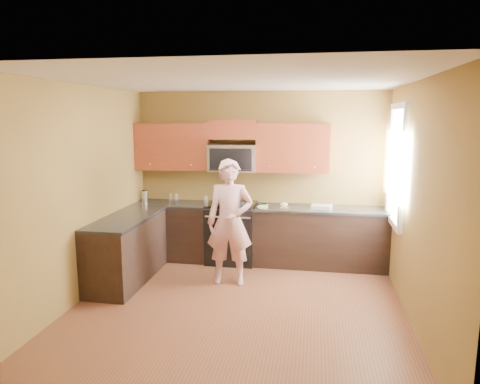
% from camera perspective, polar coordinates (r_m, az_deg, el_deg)
% --- Properties ---
extents(floor, '(4.00, 4.00, 0.00)m').
position_cam_1_polar(floor, '(5.53, -0.25, -14.71)').
color(floor, brown).
rests_on(floor, ground).
extents(ceiling, '(4.00, 4.00, 0.00)m').
position_cam_1_polar(ceiling, '(5.05, -0.27, 14.39)').
color(ceiling, white).
rests_on(ceiling, ground).
extents(wall_back, '(4.00, 0.00, 4.00)m').
position_cam_1_polar(wall_back, '(7.08, 2.56, 2.10)').
color(wall_back, brown).
rests_on(wall_back, ground).
extents(wall_front, '(4.00, 0.00, 4.00)m').
position_cam_1_polar(wall_front, '(3.23, -6.50, -7.26)').
color(wall_front, brown).
rests_on(wall_front, ground).
extents(wall_left, '(0.00, 4.00, 4.00)m').
position_cam_1_polar(wall_left, '(5.81, -20.07, -0.17)').
color(wall_left, brown).
rests_on(wall_left, ground).
extents(wall_right, '(0.00, 4.00, 4.00)m').
position_cam_1_polar(wall_right, '(5.17, 22.12, -1.46)').
color(wall_right, brown).
rests_on(wall_right, ground).
extents(cabinet_back_run, '(4.00, 0.60, 0.88)m').
position_cam_1_polar(cabinet_back_run, '(6.97, 2.19, -5.67)').
color(cabinet_back_run, black).
rests_on(cabinet_back_run, floor).
extents(cabinet_left_run, '(0.60, 1.60, 0.88)m').
position_cam_1_polar(cabinet_left_run, '(6.40, -14.57, -7.38)').
color(cabinet_left_run, black).
rests_on(cabinet_left_run, floor).
extents(countertop_back, '(4.00, 0.62, 0.04)m').
position_cam_1_polar(countertop_back, '(6.85, 2.20, -1.98)').
color(countertop_back, black).
rests_on(countertop_back, cabinet_back_run).
extents(countertop_left, '(0.62, 1.60, 0.04)m').
position_cam_1_polar(countertop_left, '(6.28, -14.66, -3.37)').
color(countertop_left, black).
rests_on(countertop_left, cabinet_left_run).
extents(stove, '(0.76, 0.65, 0.95)m').
position_cam_1_polar(stove, '(7.00, -1.10, -5.30)').
color(stove, black).
rests_on(stove, floor).
extents(microwave, '(0.76, 0.40, 0.42)m').
position_cam_1_polar(microwave, '(6.93, -0.93, 2.77)').
color(microwave, silver).
rests_on(microwave, wall_back).
extents(upper_cab_left, '(1.22, 0.33, 0.75)m').
position_cam_1_polar(upper_cab_left, '(7.21, -8.64, 2.94)').
color(upper_cab_left, maroon).
rests_on(upper_cab_left, wall_back).
extents(upper_cab_right, '(1.12, 0.33, 0.75)m').
position_cam_1_polar(upper_cab_right, '(6.86, 6.88, 2.63)').
color(upper_cab_right, maroon).
rests_on(upper_cab_right, wall_back).
extents(upper_cab_over_mw, '(0.76, 0.33, 0.30)m').
position_cam_1_polar(upper_cab_over_mw, '(6.92, -0.89, 8.16)').
color(upper_cab_over_mw, maroon).
rests_on(upper_cab_over_mw, wall_back).
extents(window, '(0.06, 1.06, 1.66)m').
position_cam_1_polar(window, '(6.29, 19.84, 3.32)').
color(window, white).
rests_on(window, wall_right).
extents(woman, '(0.67, 0.47, 1.74)m').
position_cam_1_polar(woman, '(6.00, -1.33, -3.96)').
color(woman, pink).
rests_on(woman, floor).
extents(frying_pan, '(0.33, 0.51, 0.06)m').
position_cam_1_polar(frying_pan, '(6.77, -0.60, -1.68)').
color(frying_pan, black).
rests_on(frying_pan, stove).
extents(butter_tub, '(0.15, 0.15, 0.09)m').
position_cam_1_polar(butter_tub, '(6.69, 3.14, -2.11)').
color(butter_tub, yellow).
rests_on(butter_tub, countertop_back).
extents(toast_slice, '(0.13, 0.13, 0.01)m').
position_cam_1_polar(toast_slice, '(6.71, 5.82, -2.03)').
color(toast_slice, '#B27F47').
rests_on(toast_slice, countertop_back).
extents(napkin_a, '(0.11, 0.12, 0.06)m').
position_cam_1_polar(napkin_a, '(6.60, 2.70, -2.00)').
color(napkin_a, silver).
rests_on(napkin_a, countertop_back).
extents(napkin_b, '(0.14, 0.15, 0.07)m').
position_cam_1_polar(napkin_b, '(6.81, 5.78, -1.64)').
color(napkin_b, silver).
rests_on(napkin_b, countertop_back).
extents(dish_towel, '(0.33, 0.28, 0.05)m').
position_cam_1_polar(dish_towel, '(6.76, 10.59, -1.90)').
color(dish_towel, white).
rests_on(dish_towel, countertop_back).
extents(travel_mug, '(0.11, 0.11, 0.18)m').
position_cam_1_polar(travel_mug, '(7.45, -12.32, -1.09)').
color(travel_mug, silver).
rests_on(travel_mug, countertop_back).
extents(glass_a, '(0.09, 0.09, 0.12)m').
position_cam_1_polar(glass_a, '(7.36, -9.04, -0.64)').
color(glass_a, silver).
rests_on(glass_a, countertop_back).
extents(glass_b, '(0.07, 0.07, 0.12)m').
position_cam_1_polar(glass_b, '(7.30, -8.28, -0.71)').
color(glass_b, silver).
rests_on(glass_b, countertop_back).
extents(glass_c, '(0.07, 0.07, 0.12)m').
position_cam_1_polar(glass_c, '(7.10, -4.48, -0.93)').
color(glass_c, silver).
rests_on(glass_c, countertop_back).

